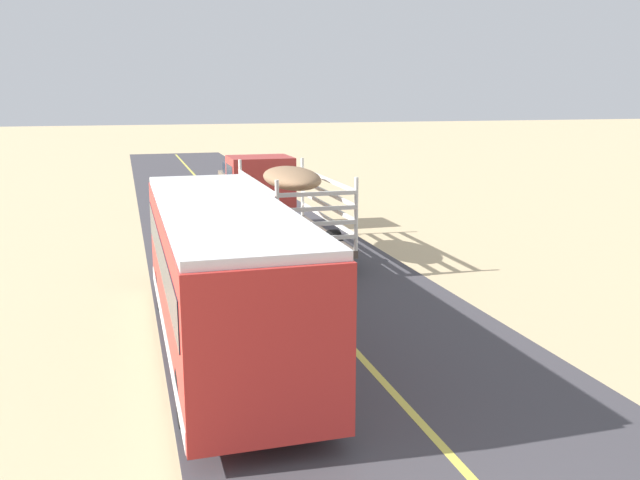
{
  "coord_description": "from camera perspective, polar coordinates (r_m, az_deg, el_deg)",
  "views": [
    {
      "loc": [
        -4.54,
        -4.02,
        5.44
      ],
      "look_at": [
        0.0,
        11.75,
        1.89
      ],
      "focal_mm": 38.25,
      "sensor_mm": 36.0,
      "label": 1
    }
  ],
  "objects": [
    {
      "name": "livestock_truck",
      "position": [
        25.91,
        -4.09,
        4.07
      ],
      "size": [
        2.53,
        9.7,
        3.02
      ],
      "color": "#B2332D",
      "rests_on": "road_surface"
    },
    {
      "name": "bus",
      "position": [
        14.5,
        -8.15,
        -2.68
      ],
      "size": [
        2.54,
        10.0,
        3.21
      ],
      "color": "red",
      "rests_on": "road_surface"
    },
    {
      "name": "car_far",
      "position": [
        39.73,
        -6.81,
        5.25
      ],
      "size": [
        1.8,
        4.4,
        1.46
      ],
      "color": "#8C7259",
      "rests_on": "road_surface"
    }
  ]
}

